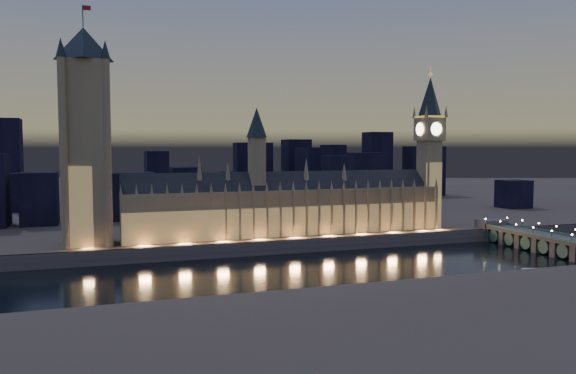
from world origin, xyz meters
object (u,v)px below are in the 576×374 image
object	(u,v)px
palace_of_westminster	(287,205)
elizabeth_tower	(430,139)
victoria_tower	(86,127)
river_boat	(547,275)
westminster_bridge	(545,242)

from	to	relation	value
palace_of_westminster	elizabeth_tower	size ratio (longest dim) A/B	1.88
elizabeth_tower	victoria_tower	bearing A→B (deg)	180.00
palace_of_westminster	river_boat	world-z (taller)	palace_of_westminster
victoria_tower	elizabeth_tower	bearing A→B (deg)	-0.00
victoria_tower	river_boat	distance (m)	249.02
palace_of_westminster	river_boat	size ratio (longest dim) A/B	4.83
victoria_tower	river_boat	size ratio (longest dim) A/B	3.13
palace_of_westminster	westminster_bridge	xyz separation A→B (m)	(139.77, -65.20, -20.38)
palace_of_westminster	westminster_bridge	size ratio (longest dim) A/B	1.79
elizabeth_tower	river_boat	world-z (taller)	elizabeth_tower
victoria_tower	elizabeth_tower	world-z (taller)	victoria_tower
victoria_tower	westminster_bridge	world-z (taller)	victoria_tower
palace_of_westminster	river_boat	xyz separation A→B (m)	(89.66, -119.75, -24.81)
elizabeth_tower	westminster_bridge	xyz separation A→B (m)	(38.26, -65.37, -61.92)
elizabeth_tower	westminster_bridge	distance (m)	97.83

